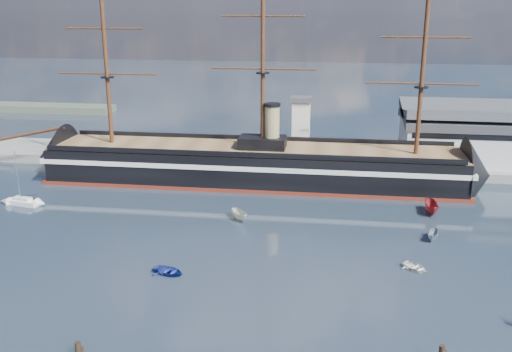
# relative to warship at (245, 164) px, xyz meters

# --- Properties ---
(ground) EXTENTS (600.00, 600.00, 0.00)m
(ground) POSITION_rel_warship_xyz_m (7.91, -20.00, -4.04)
(ground) COLOR #162330
(ground) RESTS_ON ground
(quay) EXTENTS (180.00, 18.00, 2.00)m
(quay) POSITION_rel_warship_xyz_m (17.91, 16.00, -4.04)
(quay) COLOR slate
(quay) RESTS_ON ground
(quay_tower) EXTENTS (5.00, 5.00, 15.00)m
(quay_tower) POSITION_rel_warship_xyz_m (10.91, 13.00, 5.72)
(quay_tower) COLOR silver
(quay_tower) RESTS_ON ground
(warship) EXTENTS (112.98, 17.38, 53.94)m
(warship) POSITION_rel_warship_xyz_m (0.00, 0.00, 0.00)
(warship) COLOR black
(warship) RESTS_ON ground
(sailboat) EXTENTS (7.05, 3.32, 10.86)m
(sailboat) POSITION_rel_warship_xyz_m (-40.18, -21.44, -3.35)
(sailboat) COLOR silver
(sailboat) RESTS_ON ground
(motorboat_a) EXTENTS (5.92, 5.03, 2.30)m
(motorboat_a) POSITION_rel_warship_xyz_m (2.92, -23.24, -4.04)
(motorboat_a) COLOR beige
(motorboat_a) RESTS_ON ground
(motorboat_b) EXTENTS (2.14, 3.28, 1.42)m
(motorboat_b) POSITION_rel_warship_xyz_m (-3.31, -46.00, -4.04)
(motorboat_b) COLOR navy
(motorboat_b) RESTS_ON ground
(motorboat_c) EXTENTS (5.18, 3.01, 1.95)m
(motorboat_c) POSITION_rel_warship_xyz_m (36.10, -27.29, -4.04)
(motorboat_c) COLOR gray
(motorboat_c) RESTS_ON ground
(motorboat_e) EXTENTS (2.66, 2.67, 1.26)m
(motorboat_e) POSITION_rel_warship_xyz_m (32.05, -39.22, -4.04)
(motorboat_e) COLOR white
(motorboat_e) RESTS_ON ground
(motorboat_f) EXTENTS (7.12, 2.62, 2.85)m
(motorboat_f) POSITION_rel_warship_xyz_m (37.57, -14.46, -4.04)
(motorboat_f) COLOR maroon
(motorboat_f) RESTS_ON ground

